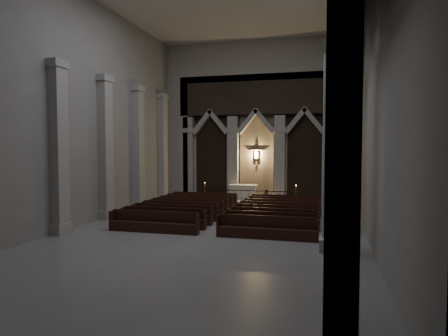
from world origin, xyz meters
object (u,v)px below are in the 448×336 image
object	(u,v)px
altar	(243,192)
worshipper	(266,199)
candle_stand_left	(205,197)
pews	(229,214)
altar_rail	(249,195)
candle_stand_right	(296,199)

from	to	relation	value
altar	worshipper	xyz separation A→B (m)	(2.23, -3.24, -0.06)
candle_stand_left	pews	size ratio (longest dim) A/B	0.15
altar_rail	candle_stand_right	world-z (taller)	candle_stand_right
altar_rail	candle_stand_left	xyz separation A→B (m)	(-3.33, 0.42, -0.31)
pews	worshipper	bearing A→B (deg)	73.71
altar	pews	bearing A→B (deg)	-83.93
altar	candle_stand_right	size ratio (longest dim) A/B	1.51
candle_stand_left	pews	xyz separation A→B (m)	(3.33, -6.19, -0.08)
pews	worshipper	distance (m)	4.92
candle_stand_right	candle_stand_left	bearing A→B (deg)	-174.50
candle_stand_left	candle_stand_right	bearing A→B (deg)	5.50
pews	worshipper	xyz separation A→B (m)	(1.38, 4.72, 0.30)
altar_rail	pews	bearing A→B (deg)	-90.00
altar	candle_stand_left	distance (m)	3.06
altar_rail	worshipper	distance (m)	1.73
altar	candle_stand_left	bearing A→B (deg)	-144.63
candle_stand_left	candle_stand_right	world-z (taller)	candle_stand_left
candle_stand_left	candle_stand_right	size ratio (longest dim) A/B	1.08
candle_stand_right	worshipper	size ratio (longest dim) A/B	1.12
candle_stand_right	pews	xyz separation A→B (m)	(-3.15, -6.81, -0.05)
altar	candle_stand_left	world-z (taller)	candle_stand_left
altar	candle_stand_left	size ratio (longest dim) A/B	1.40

